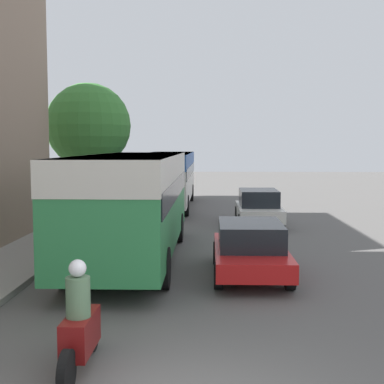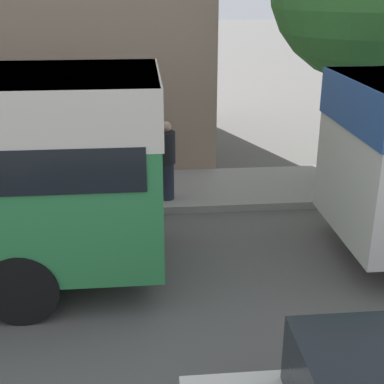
{
  "view_description": "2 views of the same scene",
  "coord_description": "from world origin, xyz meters",
  "views": [
    {
      "loc": [
        0.39,
        -6.25,
        3.4
      ],
      "look_at": [
        -0.43,
        17.83,
        1.24
      ],
      "focal_mm": 50.0,
      "sensor_mm": 36.0,
      "label": 1
    },
    {
      "loc": [
        5.53,
        13.83,
        4.24
      ],
      "look_at": [
        -1.87,
        14.51,
        1.3
      ],
      "focal_mm": 50.0,
      "sensor_mm": 36.0,
      "label": 2
    }
  ],
  "objects": [
    {
      "name": "pedestrian_walking_away",
      "position": [
        -4.46,
        14.25,
        0.96
      ],
      "size": [
        0.35,
        0.35,
        1.59
      ],
      "color": "#232838",
      "rests_on": "sidewalk"
    }
  ]
}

